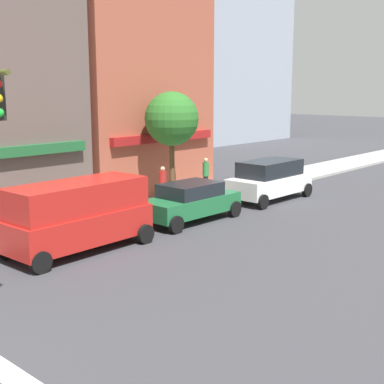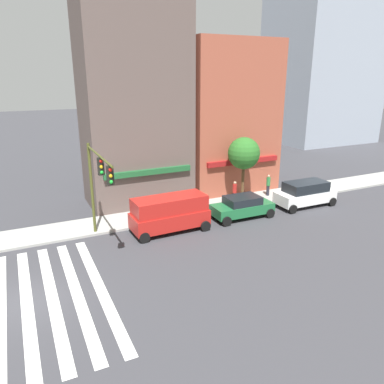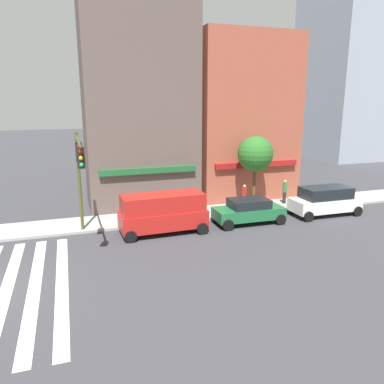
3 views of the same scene
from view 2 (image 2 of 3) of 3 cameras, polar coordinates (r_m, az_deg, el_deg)
The scene contains 11 objects.
ground_plane at distance 19.00m, azimuth -23.87°, elevation -15.21°, with size 200.00×200.00×0.00m, color #38383D.
sidewalk_left at distance 25.69m, azimuth -24.69°, elevation -6.43°, with size 120.00×3.00×0.15m.
crosswalk_stripes at distance 19.00m, azimuth -23.87°, elevation -15.20°, with size 6.98×10.80×0.01m.
storefront_row at distance 30.43m, azimuth -2.01°, elevation 12.61°, with size 15.93×5.30×15.90m.
traffic_signal at distance 21.54m, azimuth -14.14°, elevation 2.23°, with size 0.32×5.90×5.87m.
van_red at distance 24.17m, azimuth -3.41°, elevation -3.14°, with size 5.05×2.22×2.34m.
sedan_green at distance 26.77m, azimuth 7.65°, elevation -2.19°, with size 4.43×2.02×1.59m.
suv_white at distance 30.12m, azimuth 16.87°, elevation -0.18°, with size 4.72×2.12×1.94m.
pedestrian_red_jacket at distance 29.20m, azimuth 6.51°, elevation 0.01°, with size 0.32×0.32×1.77m.
pedestrian_green_top at distance 31.56m, azimuth 11.53°, elevation 1.11°, with size 0.32×0.32×1.77m.
street_tree at distance 29.15m, azimuth 7.91°, elevation 5.82°, with size 2.48×2.48×5.09m.
Camera 2 is at (0.42, -16.27, 9.80)m, focal length 35.00 mm.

